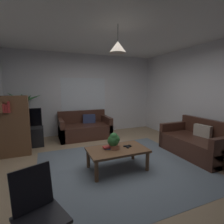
{
  "coord_description": "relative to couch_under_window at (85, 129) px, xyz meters",
  "views": [
    {
      "loc": [
        -1.38,
        -3.06,
        1.6
      ],
      "look_at": [
        0.0,
        0.3,
        1.05
      ],
      "focal_mm": 26.85,
      "sensor_mm": 36.0,
      "label": 1
    }
  ],
  "objects": [
    {
      "name": "couch_right_side",
      "position": [
        2.13,
        -2.37,
        0.0
      ],
      "size": [
        0.89,
        1.54,
        0.82
      ],
      "rotation": [
        0.0,
        0.0,
        -1.57
      ],
      "color": "#47281E",
      "rests_on": "ground"
    },
    {
      "name": "remote_on_table_0",
      "position": [
        0.34,
        -2.27,
        0.15
      ],
      "size": [
        0.17,
        0.11,
        0.02
      ],
      "primitive_type": "cube",
      "rotation": [
        0.0,
        0.0,
        1.17
      ],
      "color": "black",
      "rests_on": "coffee_table"
    },
    {
      "name": "pendant_lamp",
      "position": [
        0.1,
        -2.3,
        2.02
      ],
      "size": [
        0.31,
        0.31,
        0.48
      ],
      "color": "black"
    },
    {
      "name": "window_pane",
      "position": [
        0.11,
        0.51,
        1.07
      ],
      "size": [
        1.5,
        0.01,
        1.1
      ],
      "primitive_type": "cube",
      "color": "white"
    },
    {
      "name": "remote_on_table_1",
      "position": [
        0.35,
        -2.3,
        0.15
      ],
      "size": [
        0.14,
        0.15,
        0.02
      ],
      "primitive_type": "cube",
      "rotation": [
        0.0,
        0.0,
        2.41
      ],
      "color": "black",
      "rests_on": "coffee_table"
    },
    {
      "name": "tv",
      "position": [
        -1.67,
        -0.26,
        0.5
      ],
      "size": [
        0.86,
        0.16,
        0.53
      ],
      "color": "black",
      "rests_on": "tv_stand"
    },
    {
      "name": "tv_stand",
      "position": [
        -1.67,
        -0.24,
        -0.02
      ],
      "size": [
        0.9,
        0.44,
        0.5
      ],
      "primitive_type": "cube",
      "color": "black",
      "rests_on": "ground"
    },
    {
      "name": "potted_palm_corner",
      "position": [
        -1.72,
        0.28,
        0.47
      ],
      "size": [
        0.97,
        0.89,
        1.53
      ],
      "color": "#B77051",
      "rests_on": "ground"
    },
    {
      "name": "folding_chair",
      "position": [
        -1.27,
        -3.62,
        0.23
      ],
      "size": [
        0.52,
        0.53,
        0.87
      ],
      "color": "black",
      "rests_on": "ground"
    },
    {
      "name": "rug",
      "position": [
        0.21,
        -2.26,
        -0.27
      ],
      "size": [
        3.16,
        2.83,
        0.01
      ],
      "primitive_type": "cube",
      "color": "slate",
      "rests_on": "ground"
    },
    {
      "name": "ceiling",
      "position": [
        0.21,
        -2.06,
        2.41
      ],
      "size": [
        4.86,
        5.14,
        0.02
      ],
      "primitive_type": "cube",
      "color": "white"
    },
    {
      "name": "bookshelf_corner",
      "position": [
        -1.85,
        -0.83,
        0.44
      ],
      "size": [
        0.7,
        0.31,
        1.4
      ],
      "color": "brown",
      "rests_on": "ground"
    },
    {
      "name": "book_on_table_0",
      "position": [
        -0.08,
        -2.24,
        0.15
      ],
      "size": [
        0.14,
        0.12,
        0.02
      ],
      "primitive_type": "cube",
      "rotation": [
        0.0,
        0.0,
        -0.27
      ],
      "color": "#2D4C8C",
      "rests_on": "coffee_table"
    },
    {
      "name": "book_on_table_1",
      "position": [
        -0.09,
        -2.23,
        0.18
      ],
      "size": [
        0.15,
        0.12,
        0.03
      ],
      "primitive_type": "cube",
      "rotation": [
        0.0,
        0.0,
        0.1
      ],
      "color": "#B22D2D",
      "rests_on": "coffee_table"
    },
    {
      "name": "floor",
      "position": [
        0.21,
        -2.06,
        -0.28
      ],
      "size": [
        4.86,
        5.14,
        0.02
      ],
      "primitive_type": "cube",
      "color": "#9E8466",
      "rests_on": "ground"
    },
    {
      "name": "wall_right",
      "position": [
        2.67,
        -2.06,
        1.07
      ],
      "size": [
        0.06,
        5.14,
        2.67
      ],
      "primitive_type": "cube",
      "color": "silver",
      "rests_on": "ground"
    },
    {
      "name": "wall_back",
      "position": [
        0.21,
        0.54,
        1.07
      ],
      "size": [
        4.98,
        0.06,
        2.67
      ],
      "primitive_type": "cube",
      "color": "silver",
      "rests_on": "ground"
    },
    {
      "name": "potted_plant_on_table",
      "position": [
        0.05,
        -2.27,
        0.31
      ],
      "size": [
        0.23,
        0.22,
        0.32
      ],
      "color": "#B77051",
      "rests_on": "coffee_table"
    },
    {
      "name": "couch_under_window",
      "position": [
        0.0,
        0.0,
        0.0
      ],
      "size": [
        1.56,
        0.89,
        0.82
      ],
      "color": "#47281E",
      "rests_on": "ground"
    },
    {
      "name": "coffee_table",
      "position": [
        0.1,
        -2.3,
        0.08
      ],
      "size": [
        1.13,
        0.68,
        0.41
      ],
      "color": "brown",
      "rests_on": "ground"
    }
  ]
}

